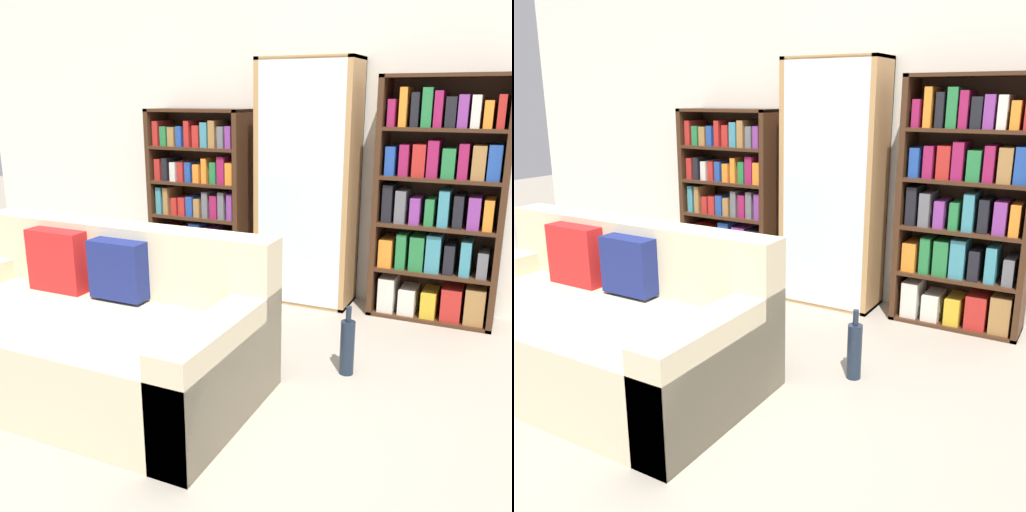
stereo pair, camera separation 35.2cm
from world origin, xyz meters
TOP-DOWN VIEW (x-y plane):
  - ground_plane at (0.00, 0.00)m, footprint 16.00×16.00m
  - wall_back at (0.00, 2.39)m, footprint 6.66×0.06m
  - couch at (-0.59, 0.38)m, footprint 1.93×0.99m
  - bookshelf_left at (-0.90, 2.18)m, footprint 0.83×0.32m
  - display_cabinet at (0.03, 2.17)m, footprint 0.72×0.36m
  - bookshelf_right at (0.98, 2.18)m, footprint 0.85×0.32m
  - wine_bottle at (0.67, 1.08)m, footprint 0.08×0.08m

SIDE VIEW (x-z plane):
  - ground_plane at x=0.00m, z-range 0.00..0.00m
  - wine_bottle at x=0.67m, z-range -0.04..0.37m
  - couch at x=-0.59m, z-range -0.13..0.71m
  - bookshelf_left at x=-0.90m, z-range -0.03..1.41m
  - bookshelf_right at x=0.98m, z-range -0.03..1.64m
  - display_cabinet at x=0.03m, z-range 0.00..1.80m
  - wall_back at x=0.00m, z-range 0.00..2.70m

